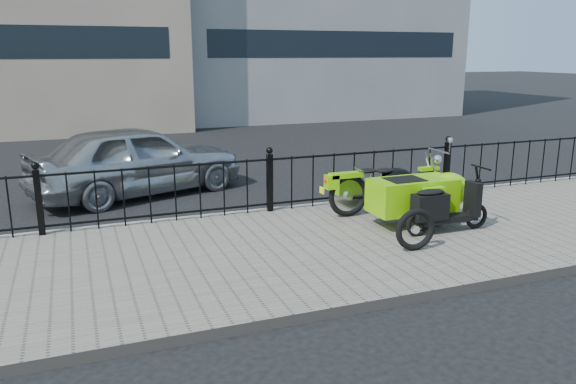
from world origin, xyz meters
name	(u,v)px	position (x,y,z in m)	size (l,w,h in m)	color
ground	(299,241)	(0.00, 0.00, 0.00)	(120.00, 120.00, 0.00)	black
sidewalk	(313,248)	(0.00, -0.50, 0.06)	(30.00, 3.80, 0.12)	#6C635B
curb	(267,212)	(0.00, 1.44, 0.06)	(30.00, 0.10, 0.12)	gray
iron_fence	(270,184)	(0.00, 1.30, 0.59)	(14.11, 0.11, 1.08)	black
motorcycle_sidecar	(417,191)	(1.94, -0.07, 0.59)	(2.28, 1.48, 0.98)	black
scooter	(443,208)	(1.96, -0.72, 0.49)	(1.41, 0.41, 0.95)	black
spare_tire	(415,230)	(1.16, -1.21, 0.41)	(0.58, 0.58, 0.08)	black
sedan_car	(137,160)	(-1.85, 3.71, 0.69)	(1.63, 4.05, 1.38)	#A4A7AA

